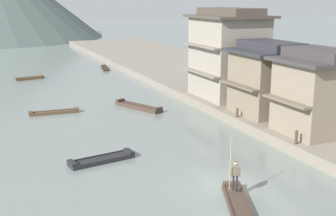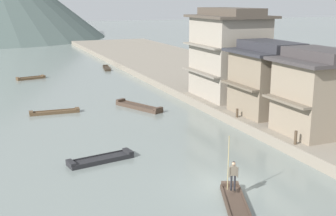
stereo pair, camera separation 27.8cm
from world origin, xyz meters
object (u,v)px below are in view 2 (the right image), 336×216
boat_foreground_poled (236,204)px  mooring_post_dock_mid (237,113)px  boat_midriver_drifting (107,68)px  mooring_post_dock_near (296,138)px  boat_moored_far (55,112)px  boatman_person (233,172)px  boat_moored_nearest (101,159)px  boat_moored_third (31,78)px  house_waterfront_nearest (319,92)px  house_waterfront_second (269,79)px  house_waterfront_tall (229,54)px  boat_moored_second (139,107)px

boat_foreground_poled → mooring_post_dock_mid: 14.76m
boat_midriver_drifting → mooring_post_dock_near: size_ratio=4.78×
boat_moored_far → boatman_person: bearing=-74.0°
boatman_person → boat_moored_nearest: size_ratio=0.67×
boat_moored_third → mooring_post_dock_mid: bearing=-65.3°
boatman_person → house_waterfront_nearest: size_ratio=0.48×
mooring_post_dock_mid → mooring_post_dock_near: bearing=-90.0°
boat_midriver_drifting → mooring_post_dock_near: 42.10m
boat_moored_far → house_waterfront_second: house_waterfront_second is taller
house_waterfront_nearest → house_waterfront_second: (-0.02, 6.20, -0.00)m
boat_moored_third → house_waterfront_tall: bearing=-52.7°
boat_foreground_poled → boat_moored_nearest: bearing=118.7°
boat_foreground_poled → boatman_person: 1.66m
boat_moored_second → boatman_person: bearing=-94.5°
mooring_post_dock_near → mooring_post_dock_mid: (0.00, 7.58, -0.11)m
boat_moored_far → mooring_post_dock_near: size_ratio=4.84×
boatman_person → boat_moored_far: bearing=106.0°
boat_moored_far → boat_moored_second: bearing=-8.3°
mooring_post_dock_mid → house_waterfront_nearest: bearing=-61.9°
boat_moored_far → house_waterfront_nearest: (16.64, -16.05, 3.68)m
house_waterfront_second → mooring_post_dock_mid: (-3.14, -0.27, -2.65)m
boat_moored_third → boat_midriver_drifting: bearing=21.6°
boat_moored_second → house_waterfront_second: size_ratio=0.88×
boat_foreground_poled → house_waterfront_nearest: house_waterfront_nearest is taller
mooring_post_dock_mid → house_waterfront_tall: bearing=65.9°
house_waterfront_nearest → boat_foreground_poled: bearing=-148.2°
boat_foreground_poled → boat_midriver_drifting: 47.36m
boat_moored_nearest → boat_moored_far: bearing=94.1°
boatman_person → boat_moored_third: boatman_person is taller
boatman_person → mooring_post_dock_mid: (7.24, 11.63, -0.28)m
boat_moored_nearest → house_waterfront_nearest: size_ratio=0.71×
boat_moored_far → mooring_post_dock_mid: size_ratio=6.32×
boat_moored_third → boat_moored_far: size_ratio=0.84×
house_waterfront_nearest → mooring_post_dock_near: 4.38m
boat_foreground_poled → boat_moored_nearest: size_ratio=1.00×
boat_moored_third → mooring_post_dock_near: bearing=-69.8°
boat_moored_second → house_waterfront_second: 12.87m
boatman_person → boat_foreground_poled: bearing=-110.6°
boat_midriver_drifting → house_waterfront_nearest: house_waterfront_nearest is taller
boat_moored_third → house_waterfront_second: bearing=-60.3°
boat_midriver_drifting → boat_moored_nearest: bearing=-105.1°
boat_moored_second → house_waterfront_second: house_waterfront_second is taller
house_waterfront_nearest → boat_moored_far: bearing=136.0°
boat_foreground_poled → house_waterfront_nearest: (10.78, 6.68, 3.67)m
boat_foreground_poled → mooring_post_dock_near: mooring_post_dock_near is taller
boat_moored_far → mooring_post_dock_near: 22.27m
mooring_post_dock_near → boat_moored_far: bearing=127.3°
boatman_person → boat_midriver_drifting: 46.37m
boat_midriver_drifting → house_waterfront_tall: (5.55, -27.01, 4.96)m
boat_moored_third → boat_moored_second: bearing=-68.7°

